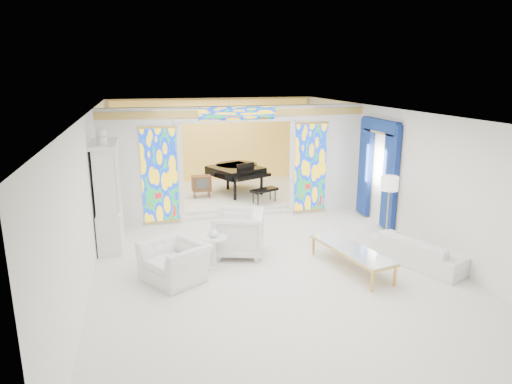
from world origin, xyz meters
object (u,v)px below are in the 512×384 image
object	(u,v)px
armchair_right	(238,233)
grand_piano	(237,170)
sofa	(419,250)
armchair_left	(175,262)
tv_console	(201,183)
coffee_table	(351,250)
china_cabinet	(108,197)

from	to	relation	value
armchair_right	grand_piano	bearing A→B (deg)	-174.15
sofa	armchair_left	bearing A→B (deg)	62.08
armchair_right	grand_piano	world-z (taller)	grand_piano
armchair_right	tv_console	size ratio (longest dim) A/B	1.62
armchair_right	coffee_table	xyz separation A→B (m)	(2.01, -1.33, -0.06)
coffee_table	grand_piano	distance (m)	6.04
armchair_right	grand_piano	size ratio (longest dim) A/B	0.37
armchair_right	tv_console	bearing A→B (deg)	-159.46
armchair_right	sofa	bearing A→B (deg)	85.41
armchair_right	coffee_table	bearing A→B (deg)	74.08
tv_console	grand_piano	bearing A→B (deg)	16.23
armchair_left	grand_piano	bearing A→B (deg)	124.40
armchair_right	armchair_left	bearing A→B (deg)	-39.17
armchair_left	sofa	world-z (taller)	armchair_left
sofa	grand_piano	xyz separation A→B (m)	(-2.53, 6.02, 0.58)
china_cabinet	grand_piano	xyz separation A→B (m)	(3.64, 3.43, -0.30)
grand_piano	tv_console	world-z (taller)	grand_piano
coffee_table	tv_console	bearing A→B (deg)	111.79
armchair_left	china_cabinet	bearing A→B (deg)	178.56
armchair_right	sofa	xyz separation A→B (m)	(3.48, -1.42, -0.19)
china_cabinet	coffee_table	bearing A→B (deg)	-28.04
coffee_table	armchair_right	bearing A→B (deg)	146.50
china_cabinet	armchair_left	distance (m)	2.58
coffee_table	tv_console	xyz separation A→B (m)	(-2.23, 5.58, 0.18)
coffee_table	grand_piano	world-z (taller)	grand_piano
china_cabinet	coffee_table	size ratio (longest dim) A/B	1.27
armchair_left	coffee_table	distance (m)	3.46
china_cabinet	sofa	world-z (taller)	china_cabinet
tv_console	coffee_table	bearing A→B (deg)	-68.59
grand_piano	armchair_right	bearing A→B (deg)	-126.48
armchair_left	tv_console	distance (m)	5.33
armchair_right	coffee_table	size ratio (longest dim) A/B	0.49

